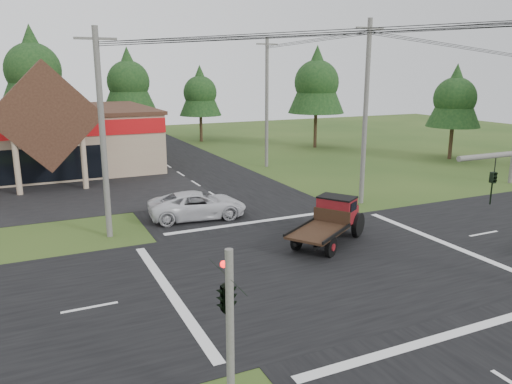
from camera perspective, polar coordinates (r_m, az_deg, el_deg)
ground at (r=22.71m, az=7.66°, el=-8.19°), size 120.00×120.00×0.00m
road_ns at (r=22.70m, az=7.66°, el=-8.16°), size 12.00×120.00×0.02m
road_ew at (r=22.70m, az=7.67°, el=-8.16°), size 120.00×12.00×0.02m
traffic_signal_corner at (r=12.12m, az=-3.38°, el=-10.16°), size 0.53×2.48×4.40m
utility_pole_nw at (r=26.07m, az=-17.14°, el=6.43°), size 2.00×0.30×10.50m
utility_pole_ne at (r=32.34m, az=12.41°, el=8.92°), size 2.00×0.30×11.50m
utility_pole_n at (r=44.28m, az=1.24°, el=10.25°), size 2.00×0.30×11.20m
tree_row_c at (r=58.66m, az=-24.15°, el=12.86°), size 7.28×7.28×13.13m
tree_row_d at (r=60.76m, az=-14.40°, el=12.33°), size 6.16×6.16×11.11m
tree_row_e at (r=60.91m, az=-6.41°, el=11.40°), size 5.04×5.04×9.09m
tree_side_ne at (r=56.07m, az=6.95°, el=12.56°), size 6.16×6.16×11.11m
tree_side_e_near at (r=51.82m, az=21.80°, el=10.13°), size 5.04×5.04×9.09m
antique_flatbed_truck at (r=24.93m, az=8.19°, el=-3.44°), size 5.63×4.66×2.25m
white_pickup at (r=29.27m, az=-6.69°, el=-1.50°), size 5.92×3.24×1.57m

